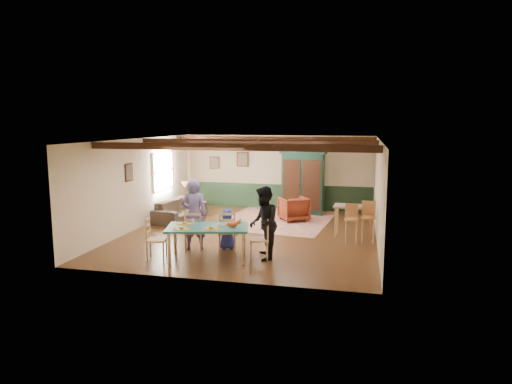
% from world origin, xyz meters
% --- Properties ---
extents(floor, '(8.00, 8.00, 0.00)m').
position_xyz_m(floor, '(0.00, 0.00, 0.00)').
color(floor, '#462713').
rests_on(floor, ground).
extents(wall_back, '(7.00, 0.02, 2.70)m').
position_xyz_m(wall_back, '(0.00, 4.00, 1.35)').
color(wall_back, beige).
rests_on(wall_back, floor).
extents(wall_left, '(0.02, 8.00, 2.70)m').
position_xyz_m(wall_left, '(-3.50, 0.00, 1.35)').
color(wall_left, beige).
rests_on(wall_left, floor).
extents(wall_right, '(0.02, 8.00, 2.70)m').
position_xyz_m(wall_right, '(3.50, 0.00, 1.35)').
color(wall_right, beige).
rests_on(wall_right, floor).
extents(ceiling, '(7.00, 8.00, 0.02)m').
position_xyz_m(ceiling, '(0.00, 0.00, 2.70)').
color(ceiling, silver).
rests_on(ceiling, wall_back).
extents(wainscot_back, '(6.95, 0.03, 0.90)m').
position_xyz_m(wainscot_back, '(0.00, 3.98, 0.45)').
color(wainscot_back, '#1D3621').
rests_on(wainscot_back, floor).
extents(ceiling_beam_front, '(6.95, 0.16, 0.16)m').
position_xyz_m(ceiling_beam_front, '(0.00, -2.30, 2.61)').
color(ceiling_beam_front, black).
rests_on(ceiling_beam_front, ceiling).
extents(ceiling_beam_mid, '(6.95, 0.16, 0.16)m').
position_xyz_m(ceiling_beam_mid, '(0.00, 0.40, 2.61)').
color(ceiling_beam_mid, black).
rests_on(ceiling_beam_mid, ceiling).
extents(ceiling_beam_back, '(6.95, 0.16, 0.16)m').
position_xyz_m(ceiling_beam_back, '(0.00, 3.00, 2.61)').
color(ceiling_beam_back, black).
rests_on(ceiling_beam_back, ceiling).
extents(window_left, '(0.06, 1.60, 1.30)m').
position_xyz_m(window_left, '(-3.47, 1.70, 1.55)').
color(window_left, white).
rests_on(window_left, wall_left).
extents(picture_left_wall, '(0.04, 0.42, 0.52)m').
position_xyz_m(picture_left_wall, '(-3.47, -0.60, 1.75)').
color(picture_left_wall, '#7E725C').
rests_on(picture_left_wall, wall_left).
extents(picture_back_a, '(0.45, 0.04, 0.55)m').
position_xyz_m(picture_back_a, '(-1.30, 3.97, 1.80)').
color(picture_back_a, '#7E725C').
rests_on(picture_back_a, wall_back).
extents(picture_back_b, '(0.38, 0.04, 0.48)m').
position_xyz_m(picture_back_b, '(-2.40, 3.97, 1.65)').
color(picture_back_b, '#7E725C').
rests_on(picture_back_b, wall_back).
extents(dining_table, '(2.07, 1.46, 0.78)m').
position_xyz_m(dining_table, '(-0.40, -2.64, 0.39)').
color(dining_table, '#1D5D57').
rests_on(dining_table, floor).
extents(dining_chair_far_left, '(0.53, 0.55, 0.99)m').
position_xyz_m(dining_chair_far_left, '(-0.98, -2.01, 0.49)').
color(dining_chair_far_left, tan).
rests_on(dining_chair_far_left, floor).
extents(dining_chair_far_right, '(0.53, 0.55, 0.99)m').
position_xyz_m(dining_chair_far_right, '(-0.17, -1.81, 0.49)').
color(dining_chair_far_right, tan).
rests_on(dining_chair_far_right, floor).
extents(dining_chair_end_left, '(0.55, 0.53, 0.99)m').
position_xyz_m(dining_chair_end_left, '(-1.56, -2.92, 0.49)').
color(dining_chair_end_left, tan).
rests_on(dining_chair_end_left, floor).
extents(dining_chair_end_right, '(0.55, 0.53, 0.99)m').
position_xyz_m(dining_chair_end_right, '(0.76, -2.35, 0.49)').
color(dining_chair_end_right, tan).
rests_on(dining_chair_end_right, floor).
extents(person_man, '(0.74, 0.57, 1.79)m').
position_xyz_m(person_man, '(-1.00, -1.93, 0.90)').
color(person_man, slate).
rests_on(person_man, floor).
extents(person_woman, '(0.83, 0.96, 1.72)m').
position_xyz_m(person_woman, '(0.86, -2.33, 0.86)').
color(person_woman, black).
rests_on(person_woman, floor).
extents(person_child, '(0.58, 0.44, 1.05)m').
position_xyz_m(person_child, '(-0.19, -1.73, 0.52)').
color(person_child, '#27349E').
rests_on(person_child, floor).
extents(cat, '(0.40, 0.23, 0.19)m').
position_xyz_m(cat, '(0.18, -2.60, 0.87)').
color(cat, orange).
rests_on(cat, dining_table).
extents(place_setting_near_left, '(0.48, 0.40, 0.11)m').
position_xyz_m(place_setting_near_left, '(-0.89, -3.03, 0.83)').
color(place_setting_near_left, gold).
rests_on(place_setting_near_left, dining_table).
extents(place_setting_near_center, '(0.48, 0.40, 0.11)m').
position_xyz_m(place_setting_near_center, '(-0.24, -2.87, 0.83)').
color(place_setting_near_center, gold).
rests_on(place_setting_near_center, dining_table).
extents(place_setting_far_left, '(0.48, 0.40, 0.11)m').
position_xyz_m(place_setting_far_left, '(-1.02, -2.52, 0.83)').
color(place_setting_far_left, gold).
rests_on(place_setting_far_left, dining_table).
extents(place_setting_far_right, '(0.48, 0.40, 0.11)m').
position_xyz_m(place_setting_far_right, '(0.10, -2.25, 0.83)').
color(place_setting_far_right, gold).
rests_on(place_setting_far_right, dining_table).
extents(area_rug, '(3.75, 4.31, 0.01)m').
position_xyz_m(area_rug, '(0.39, 1.97, 0.01)').
color(area_rug, beige).
rests_on(area_rug, floor).
extents(armoire, '(1.60, 0.73, 2.21)m').
position_xyz_m(armoire, '(1.07, 3.19, 1.10)').
color(armoire, '#143225').
rests_on(armoire, floor).
extents(armchair, '(1.16, 1.17, 0.78)m').
position_xyz_m(armchair, '(0.93, 1.99, 0.39)').
color(armchair, '#501910').
rests_on(armchair, floor).
extents(sofa, '(1.16, 2.35, 0.66)m').
position_xyz_m(sofa, '(-2.72, 1.31, 0.33)').
color(sofa, '#352A21').
rests_on(sofa, floor).
extents(end_table, '(0.49, 0.49, 0.56)m').
position_xyz_m(end_table, '(-3.06, 2.59, 0.28)').
color(end_table, black).
rests_on(end_table, floor).
extents(table_lamp, '(0.30, 0.30, 0.52)m').
position_xyz_m(table_lamp, '(-3.06, 2.59, 0.82)').
color(table_lamp, beige).
rests_on(table_lamp, end_table).
extents(counter_table, '(1.09, 0.67, 0.89)m').
position_xyz_m(counter_table, '(2.86, 0.29, 0.44)').
color(counter_table, '#BBB092').
rests_on(counter_table, floor).
extents(bar_stool_left, '(0.38, 0.41, 1.03)m').
position_xyz_m(bar_stool_left, '(2.82, -0.39, 0.51)').
color(bar_stool_left, '#B97C47').
rests_on(bar_stool_left, floor).
extents(bar_stool_right, '(0.40, 0.43, 1.09)m').
position_xyz_m(bar_stool_right, '(3.26, -0.22, 0.55)').
color(bar_stool_right, '#B97C47').
rests_on(bar_stool_right, floor).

